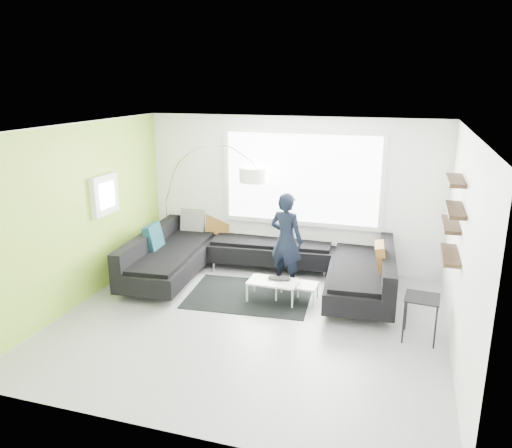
{
  "coord_description": "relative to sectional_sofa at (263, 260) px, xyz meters",
  "views": [
    {
      "loc": [
        2.04,
        -6.29,
        3.4
      ],
      "look_at": [
        -0.18,
        0.9,
        1.23
      ],
      "focal_mm": 35.0,
      "sensor_mm": 36.0,
      "label": 1
    }
  ],
  "objects": [
    {
      "name": "side_table",
      "position": [
        2.6,
        -1.26,
        -0.11
      ],
      "size": [
        0.48,
        0.48,
        0.62
      ],
      "primitive_type": "cube",
      "rotation": [
        0.0,
        0.0,
        -0.07
      ],
      "color": "black",
      "rests_on": "ground"
    },
    {
      "name": "coffee_table",
      "position": [
        0.54,
        -0.58,
        -0.25
      ],
      "size": [
        1.01,
        0.6,
        0.33
      ],
      "primitive_type": "cube",
      "rotation": [
        0.0,
        0.0,
        -0.01
      ],
      "color": "white",
      "rests_on": "ground"
    },
    {
      "name": "rug",
      "position": [
        -0.05,
        -0.6,
        -0.41
      ],
      "size": [
        2.08,
        1.59,
        0.01
      ],
      "primitive_type": "cube",
      "rotation": [
        0.0,
        0.0,
        0.08
      ],
      "color": "black",
      "rests_on": "ground"
    },
    {
      "name": "ground",
      "position": [
        0.24,
        -1.49,
        -0.41
      ],
      "size": [
        5.5,
        5.5,
        0.0
      ],
      "primitive_type": "plane",
      "color": "gray",
      "rests_on": "ground"
    },
    {
      "name": "arc_lamp",
      "position": [
        -2.16,
        0.68,
        0.75
      ],
      "size": [
        2.34,
        1.36,
        2.33
      ],
      "primitive_type": null,
      "rotation": [
        0.0,
        0.0,
        -0.21
      ],
      "color": "white",
      "rests_on": "ground"
    },
    {
      "name": "person",
      "position": [
        0.41,
        0.01,
        0.4
      ],
      "size": [
        0.8,
        0.7,
        1.63
      ],
      "primitive_type": "imported",
      "rotation": [
        0.0,
        0.0,
        2.87
      ],
      "color": "black",
      "rests_on": "ground"
    },
    {
      "name": "room_shell",
      "position": [
        0.28,
        -1.28,
        1.4
      ],
      "size": [
        5.54,
        5.04,
        2.82
      ],
      "color": "white",
      "rests_on": "ground"
    },
    {
      "name": "laptop",
      "position": [
        0.45,
        -0.61,
        -0.07
      ],
      "size": [
        0.42,
        0.33,
        0.03
      ],
      "primitive_type": "imported",
      "rotation": [
        0.0,
        0.0,
        0.14
      ],
      "color": "black",
      "rests_on": "coffee_table"
    },
    {
      "name": "sectional_sofa",
      "position": [
        0.0,
        0.0,
        0.0
      ],
      "size": [
        4.55,
        3.02,
        0.94
      ],
      "rotation": [
        0.0,
        0.0,
        0.08
      ],
      "color": "black",
      "rests_on": "ground"
    }
  ]
}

